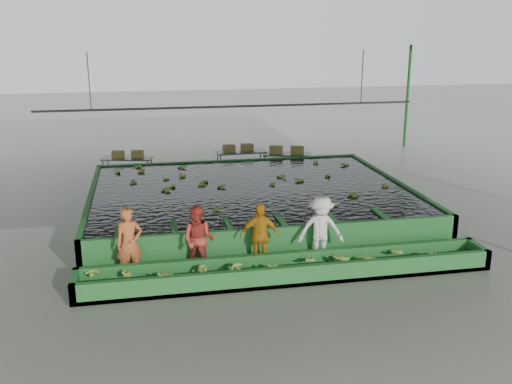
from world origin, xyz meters
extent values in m
plane|color=gray|center=(0.00, 0.00, 0.00)|extent=(80.00, 80.00, 0.00)
cube|color=gray|center=(0.00, 0.00, 5.00)|extent=(20.00, 22.00, 0.04)
cube|color=black|center=(0.00, 1.50, 0.85)|extent=(9.70, 7.70, 0.00)
cylinder|color=#59605B|center=(0.00, 5.00, 3.00)|extent=(0.08, 0.08, 14.00)
cylinder|color=#59605B|center=(-5.00, 5.00, 4.00)|extent=(0.04, 0.04, 2.00)
cylinder|color=#59605B|center=(5.00, 5.00, 4.00)|extent=(0.04, 0.04, 2.00)
imported|color=orange|center=(-3.71, -2.80, 0.88)|extent=(0.72, 0.56, 1.75)
imported|color=#C93F31|center=(-2.07, -2.80, 0.84)|extent=(0.99, 0.88, 1.68)
imported|color=orange|center=(-0.57, -2.80, 0.83)|extent=(1.01, 0.49, 1.67)
imported|color=white|center=(1.01, -2.80, 0.89)|extent=(1.23, 0.82, 1.77)
camera|label=1|loc=(-3.24, -15.74, 5.77)|focal=40.00mm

